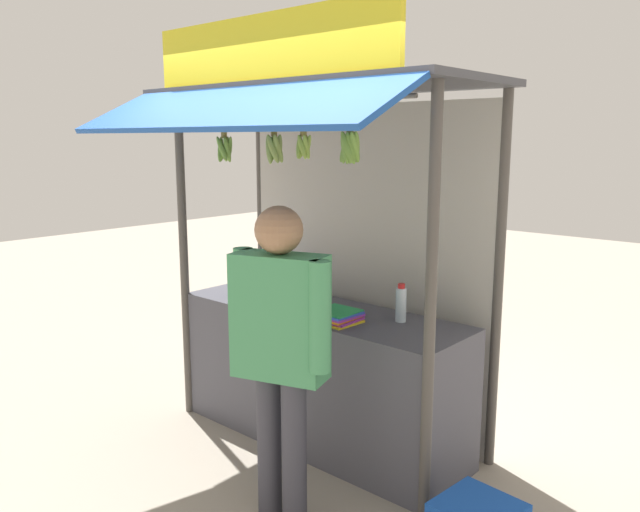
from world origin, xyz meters
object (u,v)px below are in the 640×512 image
object	(u,v)px
water_bottle_far_right	(249,276)
magazine_stack_mid_left	(337,316)
magazine_stack_front_right	(296,313)
banana_bunch_inner_left	(304,146)
water_bottle_front_left	(401,304)
water_bottle_center	(280,276)
water_bottle_back_left	(290,283)
banana_bunch_inner_right	(350,147)
banana_bunch_leftmost	(225,148)
banana_bunch_rightmost	(274,148)
vendor_person	(280,337)

from	to	relation	value
water_bottle_far_right	magazine_stack_mid_left	distance (m)	1.00
magazine_stack_front_right	banana_bunch_inner_left	size ratio (longest dim) A/B	0.81
magazine_stack_mid_left	water_bottle_front_left	bearing A→B (deg)	43.66
water_bottle_center	magazine_stack_mid_left	bearing A→B (deg)	-20.47
water_bottle_back_left	banana_bunch_inner_right	bearing A→B (deg)	-28.09
magazine_stack_mid_left	banana_bunch_inner_left	distance (m)	1.04
water_bottle_back_left	banana_bunch_inner_right	distance (m)	1.39
water_bottle_back_left	banana_bunch_leftmost	size ratio (longest dim) A/B	0.71
water_bottle_front_left	banana_bunch_rightmost	distance (m)	1.19
water_bottle_front_left	vendor_person	world-z (taller)	vendor_person
magazine_stack_front_right	vendor_person	size ratio (longest dim) A/B	0.15
water_bottle_back_left	vendor_person	size ratio (longest dim) A/B	0.14
water_bottle_center	banana_bunch_inner_left	world-z (taller)	banana_bunch_inner_left
water_bottle_back_left	banana_bunch_leftmost	xyz separation A→B (m)	(-0.08, -0.48, 0.92)
magazine_stack_mid_left	banana_bunch_rightmost	xyz separation A→B (m)	(-0.25, -0.26, 0.99)
banana_bunch_rightmost	water_bottle_center	bearing A→B (deg)	133.30
water_bottle_front_left	magazine_stack_mid_left	xyz separation A→B (m)	(-0.28, -0.26, -0.07)
banana_bunch_rightmost	magazine_stack_mid_left	bearing A→B (deg)	45.94
water_bottle_back_left	banana_bunch_inner_left	distance (m)	1.20
magazine_stack_mid_left	vendor_person	xyz separation A→B (m)	(0.18, -0.67, 0.07)
banana_bunch_rightmost	banana_bunch_inner_right	bearing A→B (deg)	-0.09
magazine_stack_front_right	water_bottle_far_right	bearing A→B (deg)	160.10
water_bottle_front_left	water_bottle_back_left	distance (m)	0.89
vendor_person	water_bottle_front_left	bearing A→B (deg)	66.19
magazine_stack_mid_left	banana_bunch_inner_left	world-z (taller)	banana_bunch_inner_left
water_bottle_back_left	magazine_stack_mid_left	xyz separation A→B (m)	(0.61, -0.22, -0.07)
water_bottle_center	banana_bunch_rightmost	world-z (taller)	banana_bunch_rightmost
banana_bunch_inner_right	water_bottle_front_left	bearing A→B (deg)	91.77
water_bottle_center	magazine_stack_front_right	xyz separation A→B (m)	(0.50, -0.36, -0.10)
water_bottle_far_right	vendor_person	distance (m)	1.44
banana_bunch_inner_right	magazine_stack_mid_left	bearing A→B (deg)	138.06
water_bottle_back_left	banana_bunch_inner_left	world-z (taller)	banana_bunch_inner_left
water_bottle_center	banana_bunch_inner_right	size ratio (longest dim) A/B	0.85
magazine_stack_front_right	banana_bunch_rightmost	distance (m)	1.03
vendor_person	water_bottle_far_right	bearing A→B (deg)	125.81
banana_bunch_leftmost	vendor_person	distance (m)	1.33
banana_bunch_inner_left	banana_bunch_inner_right	bearing A→B (deg)	-0.49
magazine_stack_mid_left	banana_bunch_inner_right	xyz separation A→B (m)	(0.29, -0.26, 1.01)
water_bottle_center	magazine_stack_front_right	distance (m)	0.63
water_bottle_back_left	magazine_stack_front_right	distance (m)	0.46
banana_bunch_leftmost	banana_bunch_inner_left	size ratio (longest dim) A/B	1.11
banana_bunch_leftmost	water_bottle_front_left	bearing A→B (deg)	28.59
water_bottle_center	banana_bunch_inner_right	distance (m)	1.51
banana_bunch_rightmost	vendor_person	world-z (taller)	banana_bunch_rightmost
magazine_stack_mid_left	water_bottle_far_right	bearing A→B (deg)	169.44
banana_bunch_leftmost	vendor_person	world-z (taller)	banana_bunch_leftmost
magazine_stack_mid_left	vendor_person	distance (m)	0.70
water_bottle_center	banana_bunch_leftmost	world-z (taller)	banana_bunch_leftmost
water_bottle_far_right	vendor_person	size ratio (longest dim) A/B	0.15
water_bottle_far_right	vendor_person	world-z (taller)	vendor_person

